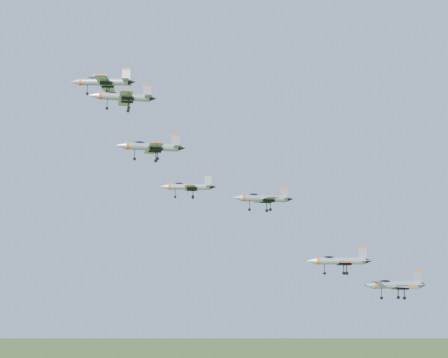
{
  "coord_description": "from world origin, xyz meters",
  "views": [
    {
      "loc": [
        4.51,
        -114.93,
        114.88
      ],
      "look_at": [
        10.39,
        -0.92,
        130.86
      ],
      "focal_mm": 50.0,
      "sensor_mm": 36.0,
      "label": 1
    }
  ],
  "objects": [
    {
      "name": "jet_lead",
      "position": [
        -14.21,
        10.39,
        152.5
      ],
      "size": [
        13.62,
        11.23,
        3.65
      ],
      "rotation": [
        0.0,
        0.0,
        -0.04
      ],
      "color": "#999EA4"
    },
    {
      "name": "jet_left_low",
      "position": [
        3.6,
        8.12,
        130.56
      ],
      "size": [
        11.22,
        9.2,
        3.01
      ],
      "rotation": [
        0.0,
        0.0,
        -0.0
      ],
      "color": "#999EA4"
    },
    {
      "name": "jet_right_high",
      "position": [
        -2.31,
        -15.78,
        133.98
      ],
      "size": [
        11.35,
        9.53,
        3.04
      ],
      "rotation": [
        0.0,
        0.0,
        0.19
      ],
      "color": "#999EA4"
    },
    {
      "name": "jet_trail",
      "position": [
        31.33,
        -1.59,
        115.86
      ],
      "size": [
        12.23,
        10.02,
        3.28
      ],
      "rotation": [
        0.0,
        0.0,
        -0.0
      ],
      "color": "#999EA4"
    },
    {
      "name": "jet_right_low",
      "position": [
        16.6,
        -9.26,
        126.43
      ],
      "size": [
        10.91,
        9.16,
        2.93
      ],
      "rotation": [
        0.0,
        0.0,
        0.18
      ],
      "color": "#999EA4"
    },
    {
      "name": "jet_left_high",
      "position": [
        -8.41,
        -3.33,
        145.6
      ],
      "size": [
        12.4,
        10.36,
        3.32
      ],
      "rotation": [
        0.0,
        0.0,
        0.15
      ],
      "color": "#999EA4"
    },
    {
      "name": "jet_extra",
      "position": [
        43.67,
        4.8,
        111.33
      ],
      "size": [
        13.31,
        11.14,
        3.56
      ],
      "rotation": [
        0.0,
        0.0,
        0.16
      ],
      "color": "#999EA4"
    }
  ]
}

